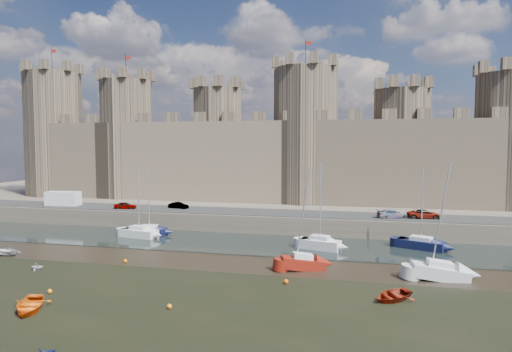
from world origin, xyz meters
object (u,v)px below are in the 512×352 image
at_px(sailboat_3, 421,243).
at_px(car_3, 424,214).
at_px(car_1, 178,206).
at_px(van, 63,199).
at_px(sailboat_4, 303,262).
at_px(dinghy_0, 29,306).
at_px(sailboat_0, 139,232).
at_px(sailboat_1, 150,231).
at_px(car_0, 125,206).
at_px(car_2, 392,214).
at_px(sailboat_2, 320,243).
at_px(sailboat_5, 440,271).

bearing_deg(sailboat_3, car_3, 103.87).
distance_m(car_1, van, 19.77).
relative_size(sailboat_4, dinghy_0, 2.70).
distance_m(car_1, sailboat_4, 30.48).
bearing_deg(sailboat_0, van, 163.75).
bearing_deg(car_3, sailboat_4, 139.28).
xyz_separation_m(car_3, sailboat_1, (-36.48, -7.96, -2.37)).
height_order(car_0, car_2, car_2).
bearing_deg(sailboat_1, car_0, 127.32).
height_order(car_3, van, van).
xyz_separation_m(car_2, car_3, (4.18, 0.58, 0.01)).
height_order(sailboat_3, sailboat_4, sailboat_4).
xyz_separation_m(sailboat_2, dinghy_0, (-19.38, -25.23, -0.43)).
xyz_separation_m(car_0, sailboat_3, (42.72, -6.57, -2.32)).
distance_m(car_3, sailboat_0, 38.57).
xyz_separation_m(car_3, sailboat_5, (-0.98, -20.05, -2.33)).
height_order(sailboat_0, sailboat_1, sailboat_0).
bearing_deg(car_3, car_2, 92.21).
bearing_deg(sailboat_0, car_1, 93.25).
height_order(car_1, car_2, car_2).
bearing_deg(dinghy_0, sailboat_3, 16.42).
distance_m(sailboat_0, sailboat_2, 24.42).
bearing_deg(car_0, sailboat_1, -146.57).
relative_size(car_0, car_3, 0.75).
bearing_deg(car_3, sailboat_1, 96.66).
bearing_deg(sailboat_5, car_2, 92.86).
bearing_deg(van, sailboat_4, -31.50).
xyz_separation_m(sailboat_3, sailboat_4, (-12.60, -11.97, 0.01)).
bearing_deg(sailboat_3, dinghy_0, -114.93).
bearing_deg(sailboat_4, car_0, 127.67).
height_order(sailboat_1, sailboat_5, sailboat_5).
bearing_deg(car_1, sailboat_1, -172.77).
bearing_deg(sailboat_3, sailboat_2, -142.93).
xyz_separation_m(car_3, sailboat_0, (-37.35, -9.30, -2.36)).
xyz_separation_m(car_2, dinghy_0, (-28.17, -35.35, -2.71)).
height_order(van, sailboat_4, sailboat_4).
bearing_deg(car_2, sailboat_3, -175.27).
bearing_deg(car_1, sailboat_5, -111.05).
distance_m(car_0, car_1, 8.20).
bearing_deg(car_3, dinghy_0, 132.35).
height_order(van, sailboat_2, sailboat_2).
xyz_separation_m(car_0, sailboat_4, (30.12, -18.53, -2.31)).
bearing_deg(sailboat_5, car_1, 142.52).
bearing_deg(car_3, sailboat_5, 171.54).
bearing_deg(sailboat_0, dinghy_0, -68.91).
bearing_deg(car_2, dinghy_0, 123.76).
relative_size(sailboat_0, sailboat_3, 1.01).
xyz_separation_m(car_0, car_3, (43.95, 1.16, 0.05)).
height_order(car_0, sailboat_5, sailboat_5).
bearing_deg(sailboat_2, car_2, 64.17).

